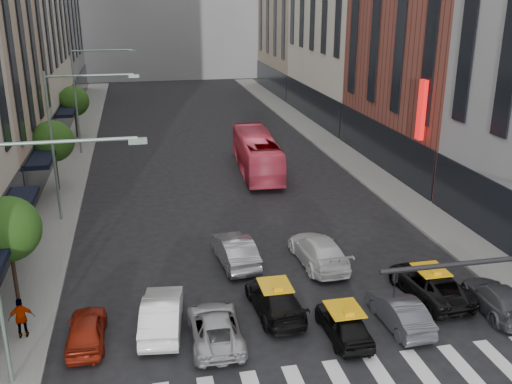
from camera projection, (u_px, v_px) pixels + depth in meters
sidewalk_left at (69, 173)px, 44.40m from camera, size 3.00×96.00×0.15m
sidewalk_right at (348, 157)px, 48.89m from camera, size 3.00×96.00×0.15m
tree_near at (8, 229)px, 24.68m from camera, size 2.88×2.88×4.95m
tree_mid at (53, 141)px, 39.47m from camera, size 2.88×2.88×4.95m
tree_far at (74, 101)px, 54.26m from camera, size 2.88×2.88×4.95m
streetlamp_near at (19, 231)px, 18.74m from camera, size 5.38×0.25×9.00m
streetlamp_mid at (67, 127)px, 33.53m from camera, size 5.38×0.25×9.00m
streetlamp_far at (86, 86)px, 48.32m from camera, size 5.38×0.25×9.00m
liberty_sign at (422, 110)px, 37.91m from camera, size 0.30×0.70×4.00m
car_red at (86, 330)px, 22.73m from camera, size 1.52×3.71×1.26m
car_white_front at (162, 313)px, 23.68m from camera, size 2.11×4.69×1.49m
car_silver at (215, 327)px, 22.93m from camera, size 2.13×4.47×1.23m
taxi_left at (275, 299)px, 24.92m from camera, size 2.12×4.68×1.33m
taxi_center at (344, 323)px, 23.15m from camera, size 1.55×3.75×1.27m
car_grey_mid at (399, 311)px, 24.00m from camera, size 1.53×4.00×1.30m
taxi_right at (429, 283)px, 26.24m from camera, size 2.55×5.04×1.37m
car_grey_curb at (497, 299)px, 25.05m from camera, size 2.13×4.46×1.26m
car_row2_left at (235, 250)px, 29.50m from camera, size 2.01×4.72×1.51m
car_row2_right at (318, 250)px, 29.49m from camera, size 2.28×5.21×1.49m
bus at (257, 153)px, 44.52m from camera, size 3.28×11.21×3.08m
pedestrian_far at (22, 318)px, 22.83m from camera, size 1.05×0.53×1.72m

